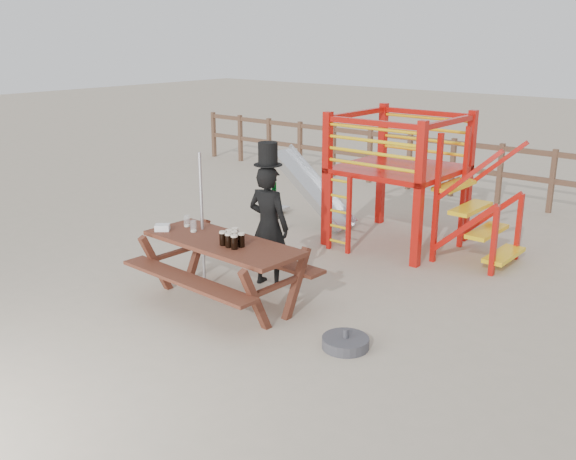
{
  "coord_description": "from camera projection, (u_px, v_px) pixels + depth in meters",
  "views": [
    {
      "loc": [
        5.16,
        -5.08,
        3.23
      ],
      "look_at": [
        0.27,
        0.8,
        0.88
      ],
      "focal_mm": 40.0,
      "sensor_mm": 36.0,
      "label": 1
    }
  ],
  "objects": [
    {
      "name": "man_with_hat",
      "position": [
        269.0,
        223.0,
        8.36
      ],
      "size": [
        0.63,
        0.45,
        1.92
      ],
      "rotation": [
        0.0,
        0.0,
        3.25
      ],
      "color": "black",
      "rests_on": "ground"
    },
    {
      "name": "back_fence",
      "position": [
        476.0,
        164.0,
        12.77
      ],
      "size": [
        15.09,
        0.09,
        1.2
      ],
      "color": "brown",
      "rests_on": "ground"
    },
    {
      "name": "empty_glasses",
      "position": [
        190.0,
        224.0,
        8.23
      ],
      "size": [
        0.32,
        0.19,
        0.15
      ],
      "color": "silver",
      "rests_on": "picnic_table"
    },
    {
      "name": "playground_fort",
      "position": [
        394.0,
        177.0,
        10.08
      ],
      "size": [
        4.71,
        1.84,
        2.1
      ],
      "color": "red",
      "rests_on": "ground"
    },
    {
      "name": "ground",
      "position": [
        229.0,
        309.0,
        7.84
      ],
      "size": [
        60.0,
        60.0,
        0.0
      ],
      "primitive_type": "plane",
      "color": "#B3A38B",
      "rests_on": "ground"
    },
    {
      "name": "metal_pole",
      "position": [
        202.0,
        222.0,
        8.23
      ],
      "size": [
        0.04,
        0.04,
        1.81
      ],
      "primitive_type": "cylinder",
      "color": "#B2B2B7",
      "rests_on": "ground"
    },
    {
      "name": "paper_bag",
      "position": [
        162.0,
        228.0,
        8.18
      ],
      "size": [
        0.23,
        0.22,
        0.08
      ],
      "primitive_type": "cube",
      "rotation": [
        0.0,
        0.0,
        0.72
      ],
      "color": "white",
      "rests_on": "picnic_table"
    },
    {
      "name": "parasol_base",
      "position": [
        345.0,
        343.0,
        6.86
      ],
      "size": [
        0.51,
        0.51,
        0.21
      ],
      "color": "#3E3D43",
      "rests_on": "ground"
    },
    {
      "name": "picnic_table",
      "position": [
        223.0,
        264.0,
        7.88
      ],
      "size": [
        2.15,
        1.52,
        0.82
      ],
      "rotation": [
        0.0,
        0.0,
        -0.03
      ],
      "color": "brown",
      "rests_on": "ground"
    },
    {
      "name": "stout_pints",
      "position": [
        232.0,
        238.0,
        7.59
      ],
      "size": [
        0.3,
        0.3,
        0.17
      ],
      "color": "black",
      "rests_on": "picnic_table"
    }
  ]
}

